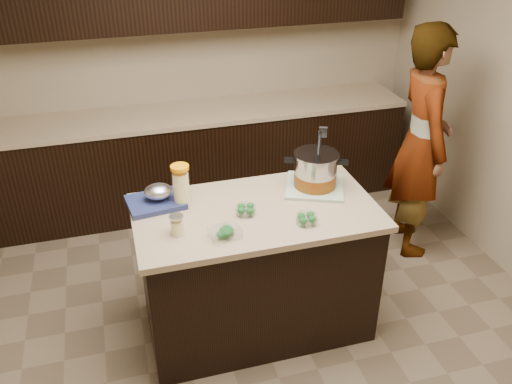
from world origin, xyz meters
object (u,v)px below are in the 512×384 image
at_px(stock_pot, 316,172).
at_px(lemonade_pitcher, 181,187).
at_px(island, 256,269).
at_px(person, 421,143).

height_order(stock_pot, lemonade_pitcher, stock_pot).
bearing_deg(island, stock_pot, 19.26).
relative_size(stock_pot, lemonade_pitcher, 1.53).
xyz_separation_m(island, lemonade_pitcher, (-0.41, 0.17, 0.57)).
height_order(stock_pot, person, person).
bearing_deg(stock_pot, island, -139.68).
distance_m(stock_pot, person, 1.11).
distance_m(stock_pot, lemonade_pitcher, 0.85).
bearing_deg(lemonade_pitcher, person, 12.23).
relative_size(island, stock_pot, 3.62).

